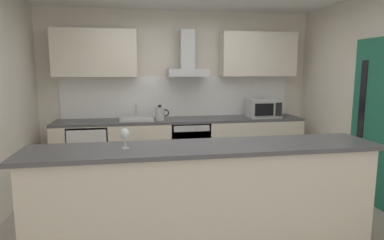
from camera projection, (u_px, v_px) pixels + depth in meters
The scene contains 14 objects.
ground at pixel (202, 218), 3.75m from camera, with size 5.38×4.83×0.02m, color gray.
wall_back at pixel (178, 92), 5.47m from camera, with size 5.38×0.12×2.60m, color silver.
backsplash_tile at pixel (179, 96), 5.41m from camera, with size 3.72×0.02×0.66m, color white.
counter_back at pixel (182, 147), 5.23m from camera, with size 3.85×0.60×0.90m.
counter_island at pixel (205, 196), 3.08m from camera, with size 3.25×0.64×0.98m.
upper_cabinets at pixel (180, 54), 5.15m from camera, with size 3.80×0.32×0.70m.
side_door at pixel (376, 123), 4.01m from camera, with size 0.08×0.85×2.05m.
oven at pixel (189, 146), 5.22m from camera, with size 0.60×0.62×0.80m.
refrigerator at pixel (90, 153), 4.96m from camera, with size 0.58×0.60×0.85m.
microwave at pixel (263, 108), 5.31m from camera, with size 0.50×0.38×0.30m.
sink at pixel (137, 118), 5.02m from camera, with size 0.50×0.40×0.26m.
kettle at pixel (160, 113), 5.02m from camera, with size 0.29×0.15×0.24m.
range_hood at pixel (187, 62), 5.14m from camera, with size 0.62×0.45×0.72m.
wine_glass at pixel (125, 135), 2.88m from camera, with size 0.08×0.08×0.18m.
Camera 1 is at (-0.73, -3.46, 1.67)m, focal length 30.77 mm.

